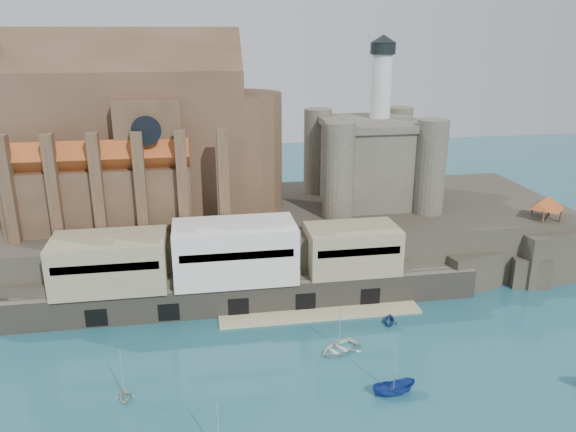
# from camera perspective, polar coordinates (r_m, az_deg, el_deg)

# --- Properties ---
(ground) EXTENTS (300.00, 300.00, 0.00)m
(ground) POSITION_cam_1_polar(r_m,az_deg,el_deg) (69.06, 5.10, -17.13)
(ground) COLOR #1B4F59
(ground) RESTS_ON ground
(promontory) EXTENTS (100.00, 36.00, 10.00)m
(promontory) POSITION_cam_1_polar(r_m,az_deg,el_deg) (101.05, -0.48, -1.94)
(promontory) COLOR #29251F
(promontory) RESTS_ON ground
(quay) EXTENTS (70.00, 12.00, 13.05)m
(quay) POSITION_cam_1_polar(r_m,az_deg,el_deg) (84.56, -5.46, -5.38)
(quay) COLOR #5E584B
(quay) RESTS_ON ground
(church) EXTENTS (47.00, 25.93, 30.51)m
(church) POSITION_cam_1_polar(r_m,az_deg,el_deg) (98.14, -14.80, 7.27)
(church) COLOR #493422
(church) RESTS_ON promontory
(castle_keep) EXTENTS (21.20, 21.20, 29.30)m
(castle_keep) POSITION_cam_1_polar(r_m,az_deg,el_deg) (102.57, 8.40, 5.97)
(castle_keep) COLOR #4B463B
(castle_keep) RESTS_ON promontory
(rock_outcrop) EXTENTS (14.50, 10.50, 8.70)m
(rock_outcrop) POSITION_cam_1_polar(r_m,az_deg,el_deg) (104.70, 24.29, -3.44)
(rock_outcrop) COLOR #29251F
(rock_outcrop) RESTS_ON ground
(pavilion) EXTENTS (6.40, 6.40, 5.40)m
(pavilion) POSITION_cam_1_polar(r_m,az_deg,el_deg) (102.16, 24.88, 1.14)
(pavilion) COLOR #493422
(pavilion) RESTS_ON rock_outcrop
(boat_2) EXTENTS (2.10, 2.05, 5.17)m
(boat_2) POSITION_cam_1_polar(r_m,az_deg,el_deg) (69.16, 10.63, -17.35)
(boat_2) COLOR navy
(boat_2) RESTS_ON ground
(boat_4) EXTENTS (2.59, 1.65, 2.93)m
(boat_4) POSITION_cam_1_polar(r_m,az_deg,el_deg) (69.96, -16.24, -17.37)
(boat_4) COLOR beige
(boat_4) RESTS_ON ground
(boat_6) EXTENTS (3.15, 4.38, 6.03)m
(boat_6) POSITION_cam_1_polar(r_m,az_deg,el_deg) (76.15, 5.22, -13.42)
(boat_6) COLOR silver
(boat_6) RESTS_ON ground
(boat_7) EXTENTS (3.34, 2.75, 3.34)m
(boat_7) POSITION_cam_1_polar(r_m,az_deg,el_deg) (83.34, 10.24, -10.64)
(boat_7) COLOR navy
(boat_7) RESTS_ON ground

